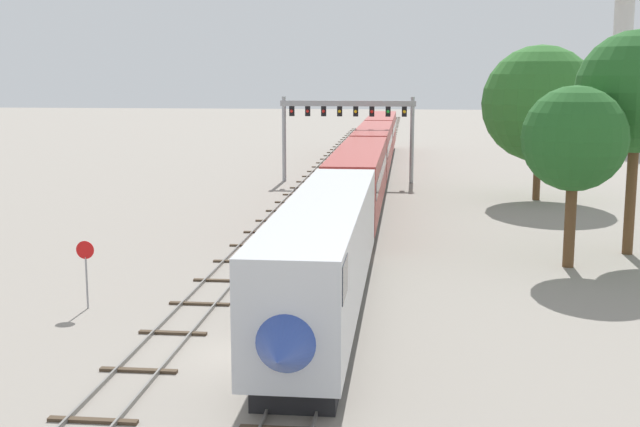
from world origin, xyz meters
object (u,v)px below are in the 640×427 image
at_px(passenger_train, 368,163).
at_px(stop_sign, 86,265).
at_px(signal_gantry, 348,119).
at_px(trackside_tree_mid, 637,92).
at_px(trackside_tree_right, 574,139).
at_px(trackside_tree_left, 540,104).

bearing_deg(passenger_train, stop_sign, -106.65).
relative_size(signal_gantry, trackside_tree_mid, 1.01).
xyz_separation_m(passenger_train, signal_gantry, (-2.25, 8.33, 3.09)).
distance_m(trackside_tree_mid, trackside_tree_right, 5.58).
height_order(stop_sign, trackside_tree_right, trackside_tree_right).
xyz_separation_m(trackside_tree_left, trackside_tree_mid, (2.02, -19.31, 1.29)).
xyz_separation_m(passenger_train, stop_sign, (-10.00, -33.43, -0.73)).
xyz_separation_m(stop_sign, trackside_tree_left, (23.11, 32.63, 5.53)).
height_order(passenger_train, trackside_tree_left, trackside_tree_left).
bearing_deg(trackside_tree_left, signal_gantry, 149.27).
height_order(signal_gantry, trackside_tree_right, trackside_tree_right).
xyz_separation_m(trackside_tree_mid, trackside_tree_right, (-3.77, -3.45, -2.23)).
bearing_deg(trackside_tree_right, stop_sign, -155.19).
xyz_separation_m(signal_gantry, trackside_tree_left, (15.36, -9.13, 1.71)).
bearing_deg(signal_gantry, passenger_train, -74.89).
height_order(signal_gantry, trackside_tree_mid, trackside_tree_mid).
relative_size(trackside_tree_mid, trackside_tree_right, 1.31).
bearing_deg(trackside_tree_right, trackside_tree_mid, 42.43).
distance_m(passenger_train, signal_gantry, 9.17).
distance_m(passenger_train, trackside_tree_mid, 25.89).
bearing_deg(passenger_train, trackside_tree_mid, -53.04).
bearing_deg(trackside_tree_mid, trackside_tree_right, -137.57).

